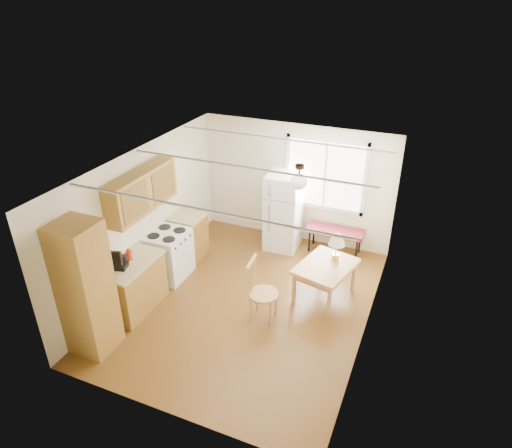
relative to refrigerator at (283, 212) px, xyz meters
The scene contains 11 objects.
room_shell 2.08m from the refrigerator, 87.17° to the right, with size 4.60×5.60×2.62m.
kitchen_run 3.11m from the refrigerator, 121.28° to the right, with size 0.65×3.40×2.20m.
window_unit 1.12m from the refrigerator, 32.70° to the left, with size 1.64×0.05×1.51m.
pendant_light 2.31m from the refrigerator, 63.77° to the right, with size 0.26×0.26×0.40m.
refrigerator is the anchor object (origin of this frame).
bench 1.12m from the refrigerator, 10.52° to the left, with size 1.15×0.44×0.53m.
dining_table 1.88m from the refrigerator, 47.18° to the right, with size 1.03×1.23×0.67m.
chair 2.38m from the refrigerator, 80.05° to the right, with size 0.49×0.48×1.10m.
table_lamp 1.79m from the refrigerator, 39.78° to the right, with size 0.28×0.28×0.48m.
coffee_maker 3.48m from the refrigerator, 117.78° to the right, with size 0.22×0.26×0.35m.
kettle 3.26m from the refrigerator, 120.70° to the right, with size 0.11×0.11×0.21m.
Camera 1 is at (2.59, -5.78, 4.91)m, focal length 32.00 mm.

